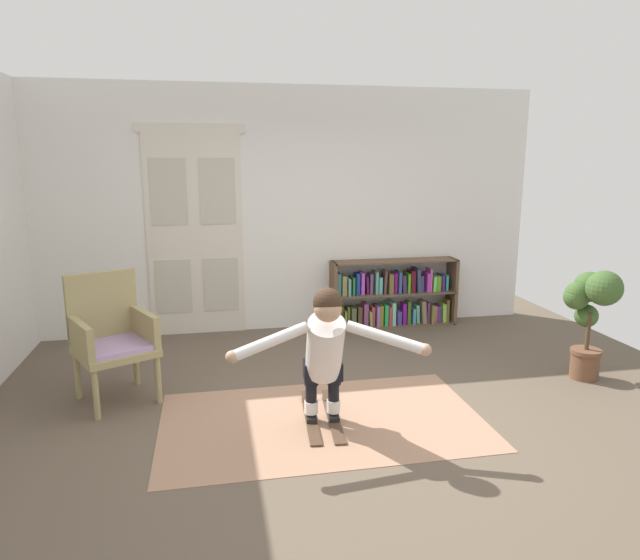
{
  "coord_description": "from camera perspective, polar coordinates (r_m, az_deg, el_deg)",
  "views": [
    {
      "loc": [
        -0.98,
        -4.17,
        2.06
      ],
      "look_at": [
        -0.08,
        0.44,
        1.05
      ],
      "focal_mm": 31.71,
      "sensor_mm": 36.0,
      "label": 1
    }
  ],
  "objects": [
    {
      "name": "ground_plane",
      "position": [
        4.75,
        2.02,
        -13.57
      ],
      "size": [
        7.2,
        7.2,
        0.0
      ],
      "primitive_type": "plane",
      "color": "brown"
    },
    {
      "name": "double_door",
      "position": [
        6.76,
        -12.5,
        4.81
      ],
      "size": [
        1.22,
        0.05,
        2.45
      ],
      "color": "beige",
      "rests_on": "ground"
    },
    {
      "name": "potted_plant",
      "position": [
        5.85,
        25.56,
        -2.48
      ],
      "size": [
        0.41,
        0.53,
        1.08
      ],
      "color": "brown",
      "rests_on": "ground"
    },
    {
      "name": "rug",
      "position": [
        4.67,
        0.24,
        -13.99
      ],
      "size": [
        2.56,
        1.53,
        0.01
      ],
      "primitive_type": "cube",
      "color": "#A47A60",
      "rests_on": "ground"
    },
    {
      "name": "person_skier",
      "position": [
        4.24,
        0.52,
        -6.73
      ],
      "size": [
        1.44,
        0.7,
        1.1
      ],
      "color": "white",
      "rests_on": "skis_pair"
    },
    {
      "name": "wicker_chair",
      "position": [
        5.2,
        -20.32,
        -5.17
      ],
      "size": [
        0.81,
        0.81,
        1.1
      ],
      "color": "#9D8E5E",
      "rests_on": "ground"
    },
    {
      "name": "bookshelf",
      "position": [
        7.12,
        7.25,
        -1.7
      ],
      "size": [
        1.59,
        0.3,
        0.83
      ],
      "color": "brown",
      "rests_on": "ground"
    },
    {
      "name": "back_wall",
      "position": [
        6.87,
        -2.84,
        7.03
      ],
      "size": [
        6.0,
        0.1,
        2.9
      ],
      "primitive_type": "cube",
      "color": "silver",
      "rests_on": "ground"
    },
    {
      "name": "skis_pair",
      "position": [
        4.69,
        0.19,
        -13.62
      ],
      "size": [
        0.34,
        0.88,
        0.07
      ],
      "color": "#4D3726",
      "rests_on": "rug"
    }
  ]
}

